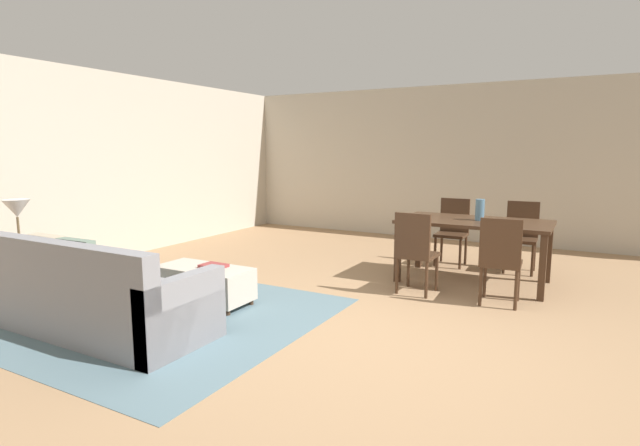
{
  "coord_description": "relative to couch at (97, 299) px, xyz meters",
  "views": [
    {
      "loc": [
        1.68,
        -3.74,
        1.6
      ],
      "look_at": [
        -0.99,
        1.09,
        0.77
      ],
      "focal_mm": 27.6,
      "sensor_mm": 36.0,
      "label": 1
    }
  ],
  "objects": [
    {
      "name": "ground_plane",
      "position": [
        2.05,
        1.05,
        -0.3
      ],
      "size": [
        10.8,
        10.8,
        0.0
      ],
      "primitive_type": "plane",
      "color": "#9E7A56"
    },
    {
      "name": "dining_chair_near_right",
      "position": [
        2.97,
        2.49,
        0.22
      ],
      "size": [
        0.42,
        0.42,
        0.92
      ],
      "color": "#422B1C",
      "rests_on": "ground_plane"
    },
    {
      "name": "dining_chair_near_left",
      "position": [
        2.08,
        2.46,
        0.22
      ],
      "size": [
        0.42,
        0.42,
        0.92
      ],
      "color": "#422B1C",
      "rests_on": "ground_plane"
    },
    {
      "name": "area_rug",
      "position": [
        0.13,
        0.57,
        -0.3
      ],
      "size": [
        3.0,
        2.8,
        0.01
      ],
      "primitive_type": "cube",
      "color": "slate",
      "rests_on": "ground_plane"
    },
    {
      "name": "side_table",
      "position": [
        -1.33,
        0.13,
        0.16
      ],
      "size": [
        0.4,
        0.4,
        0.58
      ],
      "color": "brown",
      "rests_on": "ground_plane"
    },
    {
      "name": "ottoman_table",
      "position": [
        0.26,
        1.08,
        -0.08
      ],
      "size": [
        1.02,
        0.48,
        0.39
      ],
      "color": "#B7AD9E",
      "rests_on": "ground_plane"
    },
    {
      "name": "book_on_ottoman",
      "position": [
        0.36,
        1.12,
        0.1
      ],
      "size": [
        0.26,
        0.2,
        0.03
      ],
      "primitive_type": "cube",
      "rotation": [
        0.0,
        0.0,
        -0.02
      ],
      "color": "maroon",
      "rests_on": "ottoman_table"
    },
    {
      "name": "couch",
      "position": [
        0.0,
        0.0,
        0.0
      ],
      "size": [
        2.08,
        0.87,
        0.86
      ],
      "color": "gray",
      "rests_on": "ground_plane"
    },
    {
      "name": "wall_back",
      "position": [
        2.05,
        6.05,
        1.05
      ],
      "size": [
        9.0,
        0.12,
        2.7
      ],
      "primitive_type": "cube",
      "color": "#BCB2A0",
      "rests_on": "ground_plane"
    },
    {
      "name": "dining_chair_far_left",
      "position": [
        2.08,
        4.12,
        0.22
      ],
      "size": [
        0.4,
        0.4,
        0.92
      ],
      "color": "#422B1C",
      "rests_on": "ground_plane"
    },
    {
      "name": "wall_left",
      "position": [
        -2.45,
        1.55,
        1.05
      ],
      "size": [
        0.12,
        11.0,
        2.7
      ],
      "primitive_type": "cube",
      "color": "#BCB2A0",
      "rests_on": "ground_plane"
    },
    {
      "name": "dining_chair_far_right",
      "position": [
        2.97,
        4.16,
        0.22
      ],
      "size": [
        0.41,
        0.41,
        0.92
      ],
      "color": "#422B1C",
      "rests_on": "ground_plane"
    },
    {
      "name": "dining_table",
      "position": [
        2.54,
        3.29,
        0.37
      ],
      "size": [
        1.73,
        0.95,
        0.76
      ],
      "color": "#422B1C",
      "rests_on": "ground_plane"
    },
    {
      "name": "table_lamp",
      "position": [
        -1.33,
        0.13,
        0.69
      ],
      "size": [
        0.26,
        0.26,
        0.53
      ],
      "color": "brown",
      "rests_on": "side_table"
    },
    {
      "name": "vase_centerpiece",
      "position": [
        2.59,
        3.31,
        0.59
      ],
      "size": [
        0.11,
        0.11,
        0.25
      ],
      "primitive_type": "cylinder",
      "color": "slate",
      "rests_on": "dining_table"
    }
  ]
}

